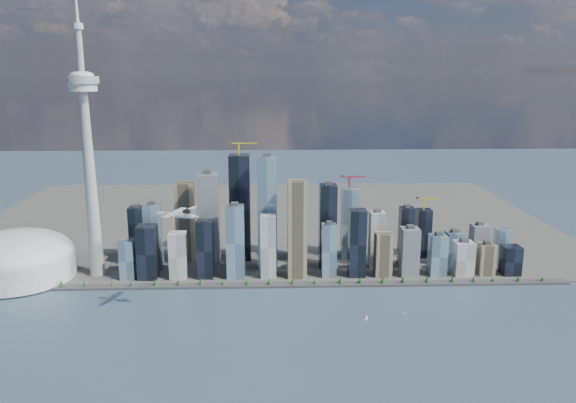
{
  "coord_description": "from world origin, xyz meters",
  "views": [
    {
      "loc": [
        20.68,
        -679.59,
        370.04
      ],
      "look_at": [
        50.4,
        260.0,
        150.84
      ],
      "focal_mm": 35.0,
      "sensor_mm": 36.0,
      "label": 1
    }
  ],
  "objects_px": {
    "sailboat_west": "(366,318)",
    "sailboat_east": "(405,312)",
    "needle_tower": "(88,149)",
    "dome_stadium": "(17,258)",
    "airplane": "(176,215)"
  },
  "relations": [
    {
      "from": "sailboat_east",
      "to": "dome_stadium",
      "type": "bearing_deg",
      "value": -171.59
    },
    {
      "from": "sailboat_west",
      "to": "sailboat_east",
      "type": "xyz_separation_m",
      "value": [
        64.56,
        19.93,
        0.22
      ]
    },
    {
      "from": "needle_tower",
      "to": "sailboat_east",
      "type": "relative_size",
      "value": 58.08
    },
    {
      "from": "sailboat_east",
      "to": "airplane",
      "type": "bearing_deg",
      "value": -154.99
    },
    {
      "from": "dome_stadium",
      "to": "airplane",
      "type": "relative_size",
      "value": 2.92
    },
    {
      "from": "dome_stadium",
      "to": "sailboat_east",
      "type": "height_order",
      "value": "dome_stadium"
    },
    {
      "from": "needle_tower",
      "to": "sailboat_west",
      "type": "xyz_separation_m",
      "value": [
        465.26,
        -201.57,
        -233.02
      ]
    },
    {
      "from": "airplane",
      "to": "dome_stadium",
      "type": "bearing_deg",
      "value": 169.18
    },
    {
      "from": "needle_tower",
      "to": "sailboat_west",
      "type": "bearing_deg",
      "value": -23.42
    },
    {
      "from": "sailboat_west",
      "to": "dome_stadium",
      "type": "bearing_deg",
      "value": 139.34
    },
    {
      "from": "needle_tower",
      "to": "airplane",
      "type": "xyz_separation_m",
      "value": [
        183.08,
        -195.1,
        -69.61
      ]
    },
    {
      "from": "airplane",
      "to": "sailboat_east",
      "type": "xyz_separation_m",
      "value": [
        346.75,
        13.45,
        -163.19
      ]
    },
    {
      "from": "dome_stadium",
      "to": "sailboat_west",
      "type": "xyz_separation_m",
      "value": [
        605.26,
        -191.57,
        -36.62
      ]
    },
    {
      "from": "sailboat_east",
      "to": "needle_tower",
      "type": "bearing_deg",
      "value": -176.14
    },
    {
      "from": "sailboat_west",
      "to": "airplane",
      "type": "bearing_deg",
      "value": 155.59
    }
  ]
}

